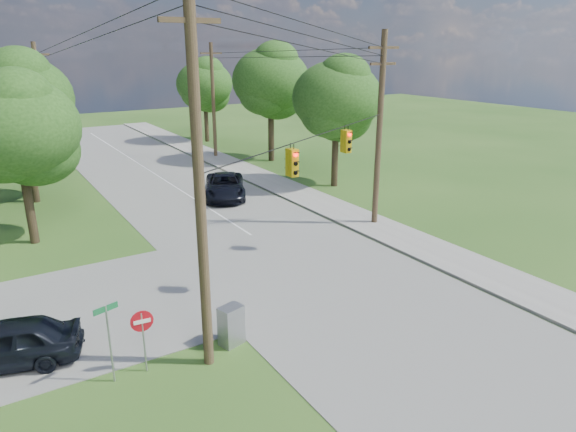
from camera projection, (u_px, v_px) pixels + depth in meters
ground at (332, 328)px, 18.47m from camera, size 140.00×140.00×0.00m
main_road at (302, 268)px, 23.50m from camera, size 10.00×100.00×0.03m
sidewalk_east at (409, 239)px, 26.84m from camera, size 2.60×100.00×0.12m
pole_sw at (199, 174)px, 14.54m from camera, size 2.00×0.32×12.00m
pole_ne at (379, 128)px, 27.66m from camera, size 2.00×0.32×10.50m
pole_north_e at (213, 100)px, 45.52m from camera, size 2.00×0.32×10.00m
pole_north_w at (43, 110)px, 38.57m from camera, size 2.00×0.32×10.00m
power_lines at (224, 57)px, 25.66m from camera, size 13.93×29.62×4.93m
traffic_signals at (322, 150)px, 21.59m from camera, size 4.91×3.27×1.05m
tree_w_near at (16, 128)px, 24.72m from camera, size 6.00×6.00×8.40m
tree_w_mid at (20, 99)px, 31.47m from camera, size 6.40×6.40×9.22m
tree_e_near at (337, 98)px, 35.42m from camera, size 6.20×6.20×8.81m
tree_e_mid at (271, 80)px, 43.53m from camera, size 6.60×6.60×9.64m
tree_e_far at (205, 84)px, 53.02m from camera, size 5.80×5.80×8.32m
car_cross_dark at (6, 344)px, 16.09m from camera, size 4.78×2.97×1.52m
car_main_north at (225, 186)px, 34.24m from camera, size 4.57×6.07×1.53m
control_cabinet at (231, 325)px, 17.31m from camera, size 0.90×0.75×1.40m
do_not_enter_sign at (142, 327)px, 15.56m from camera, size 0.70×0.11×2.11m
street_name_sign at (109, 334)px, 15.04m from camera, size 0.75×0.25×2.57m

